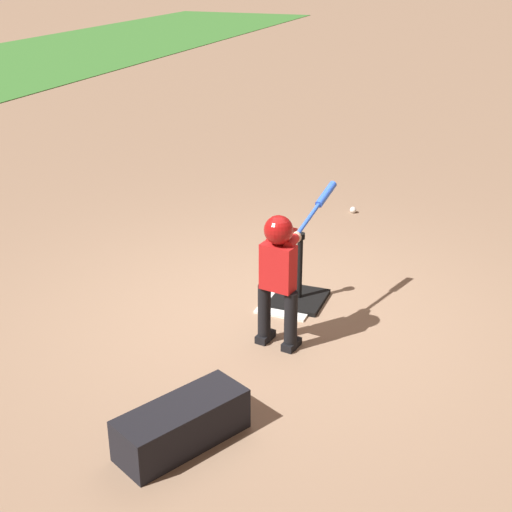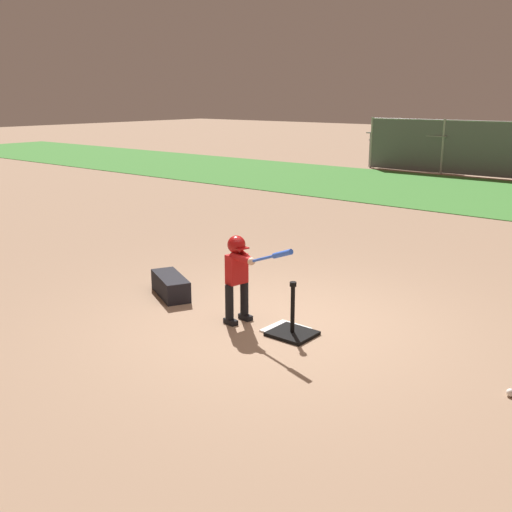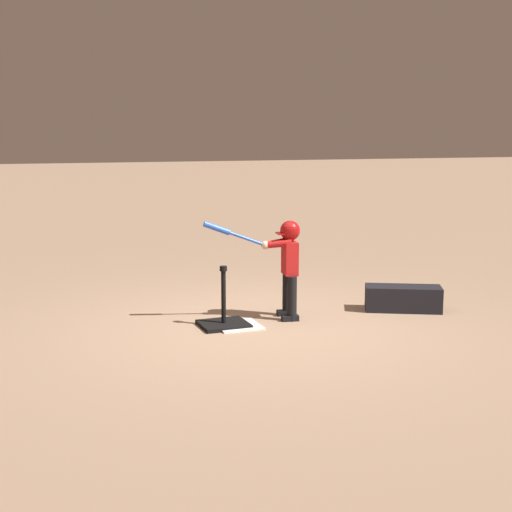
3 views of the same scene
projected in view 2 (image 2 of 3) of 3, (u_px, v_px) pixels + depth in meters
The scene contains 7 objects.
ground_plane at pixel (279, 325), 7.11m from camera, with size 90.00×90.00×0.00m, color #93755B.
home_plate at pixel (286, 330), 6.92m from camera, with size 0.44×0.44×0.02m, color white.
batting_tee at pixel (292, 329), 6.78m from camera, with size 0.49×0.44×0.63m.
batter_child at pixel (239, 269), 7.01m from camera, with size 1.02×0.37×1.08m.
baseball at pixel (510, 393), 5.41m from camera, with size 0.07×0.07×0.07m, color white.
bleachers_far_right at pixel (418, 151), 22.16m from camera, with size 3.44×2.46×1.30m.
equipment_bag at pixel (171, 286), 8.10m from camera, with size 0.84×0.32×0.28m, color black.
Camera 2 is at (3.97, -5.34, 2.64)m, focal length 42.00 mm.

